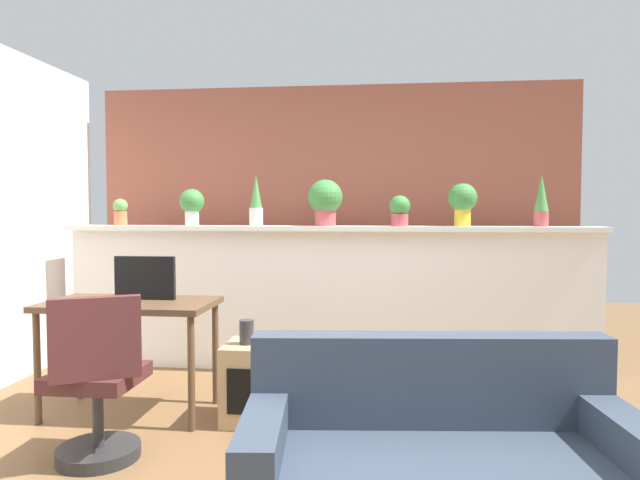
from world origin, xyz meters
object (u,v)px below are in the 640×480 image
Objects in this scene: potted_plant_1 at (192,204)px; vase_on_shelf at (247,332)px; potted_plant_6 at (541,201)px; desk at (130,314)px; tv_monitor at (145,278)px; potted_plant_3 at (325,200)px; office_chair at (97,391)px; potted_plant_2 at (256,202)px; potted_plant_4 at (400,210)px; potted_plant_5 at (463,201)px; couch at (440,476)px; side_cube_shelf at (257,382)px; potted_plant_0 at (121,211)px.

potted_plant_1 reaches higher than vase_on_shelf.
potted_plant_6 reaches higher than desk.
potted_plant_3 is at bearing 44.16° from tv_monitor.
tv_monitor is at bearing 95.87° from office_chair.
desk is (-0.60, -1.13, -0.76)m from potted_plant_2.
potted_plant_1 is at bearing -179.51° from potted_plant_2.
office_chair is (-0.44, -1.87, -1.03)m from potted_plant_2.
potted_plant_3 reaches higher than potted_plant_4.
potted_plant_5 is at bearing 0.62° from potted_plant_2.
potted_plant_6 reaches higher than couch.
potted_plant_3 is 0.93× the size of tv_monitor.
potted_plant_3 is (1.13, 0.03, 0.03)m from potted_plant_1.
potted_plant_5 is at bearing 0.58° from potted_plant_1.
tv_monitor is (-1.10, -1.07, -0.54)m from potted_plant_3.
potted_plant_1 is at bearing 87.90° from desk.
couch is at bearing -52.63° from potted_plant_1.
potted_plant_2 is at bearing 63.40° from tv_monitor.
potted_plant_2 is at bearing 118.09° from couch.
office_chair is at bearing -131.61° from potted_plant_4.
tv_monitor is (-1.72, -1.02, -0.46)m from potted_plant_4.
desk is (-0.04, -1.12, -0.74)m from potted_plant_1.
potted_plant_5 is (1.70, 0.02, 0.00)m from potted_plant_2.
side_cube_shelf is (-1.43, -1.19, -1.17)m from potted_plant_5.
potted_plant_3 is 1.71m from side_cube_shelf.
potted_plant_4 is at bearing -5.07° from potted_plant_3.
potted_plant_2 is 2.82× the size of vase_on_shelf.
potted_plant_6 is 2.65m from side_cube_shelf.
potted_plant_3 is (0.58, 0.03, 0.01)m from potted_plant_2.
potted_plant_5 is at bearing -178.65° from potted_plant_6.
tv_monitor is 0.97m from office_chair.
potted_plant_3 is 0.35× the size of desk.
couch is at bearing -37.15° from tv_monitor.
office_chair is (-2.75, -1.90, -1.04)m from potted_plant_6.
office_chair is (-2.14, -1.89, -1.04)m from potted_plant_5.
potted_plant_0 is 1.78m from potted_plant_3.
potted_plant_3 reaches higher than vase_on_shelf.
potted_plant_3 is 1.54m from vase_on_shelf.
potted_plant_6 is at bearing 67.45° from couch.
couch reaches higher than desk.
potted_plant_3 is at bearing 44.43° from desk.
potted_plant_4 is 0.61× the size of tv_monitor.
potted_plant_4 is (1.75, -0.02, -0.05)m from potted_plant_1.
potted_plant_3 is 2.80m from couch.
office_chair reaches higher than vase_on_shelf.
vase_on_shelf is at bearing 46.34° from office_chair.
potted_plant_2 is at bearing 99.77° from vase_on_shelf.
potted_plant_4 is at bearing -176.86° from potted_plant_6.
potted_plant_2 is (0.55, 0.00, 0.02)m from potted_plant_1.
potted_plant_1 reaches higher than couch.
tv_monitor is (-0.52, -1.05, -0.53)m from potted_plant_2.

